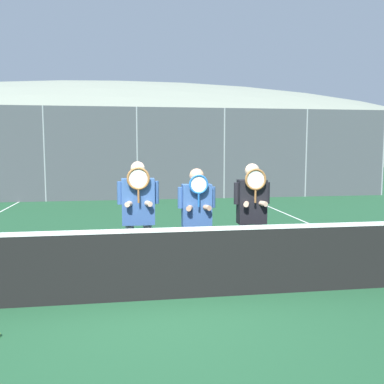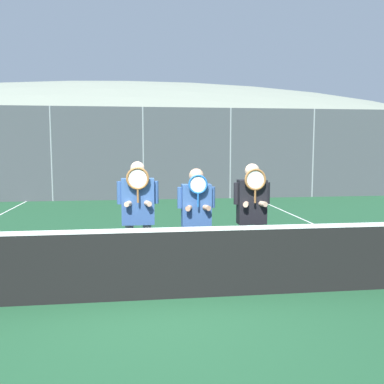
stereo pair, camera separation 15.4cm
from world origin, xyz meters
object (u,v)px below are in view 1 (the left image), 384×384
player_center_right (252,210)px  player_leftmost (138,210)px  car_left_of_center (134,172)px  car_center (247,172)px  car_far_left (5,173)px  player_center_left (197,214)px

player_center_right → player_leftmost: bearing=176.9°
player_leftmost → player_center_right: 1.71m
player_center_right → car_left_of_center: 12.57m
player_leftmost → player_center_right: bearing=-3.1°
car_center → car_far_left: bearing=179.8°
car_far_left → car_left_of_center: size_ratio=1.08×
player_center_left → car_left_of_center: bearing=93.1°
player_leftmost → player_center_right: player_leftmost is taller
player_center_right → car_far_left: size_ratio=0.37×
player_leftmost → car_far_left: size_ratio=0.38×
player_center_right → car_center: (3.48, 12.30, -0.17)m
car_far_left → player_center_right: bearing=-61.2°
player_leftmost → car_left_of_center: size_ratio=0.41×
car_center → player_center_right: bearing=-105.8°
player_center_left → car_far_left: bearing=115.8°
player_leftmost → player_center_right: size_ratio=1.02×
player_center_left → car_far_left: 13.68m
car_left_of_center → car_center: car_left_of_center is taller
car_far_left → player_center_left: bearing=-64.2°
car_far_left → car_center: size_ratio=1.13×
player_leftmost → player_center_left: 0.87m
player_center_right → car_center: bearing=74.2°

